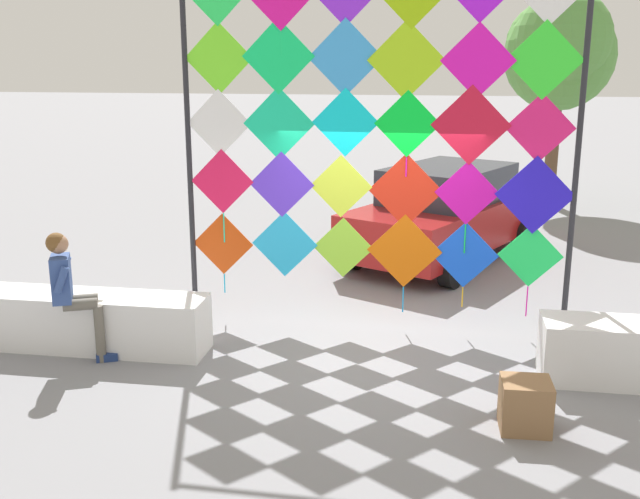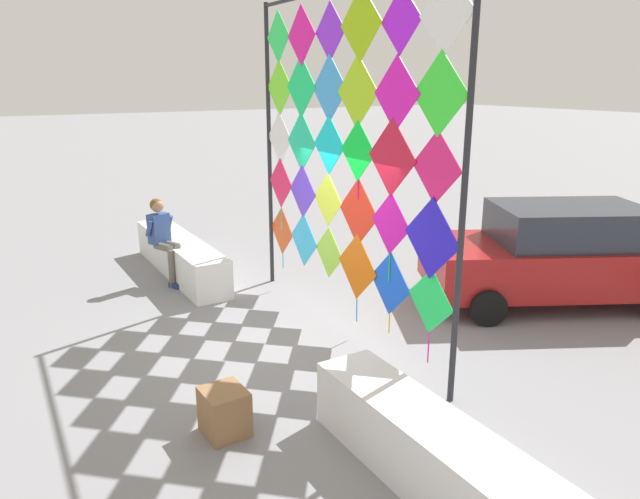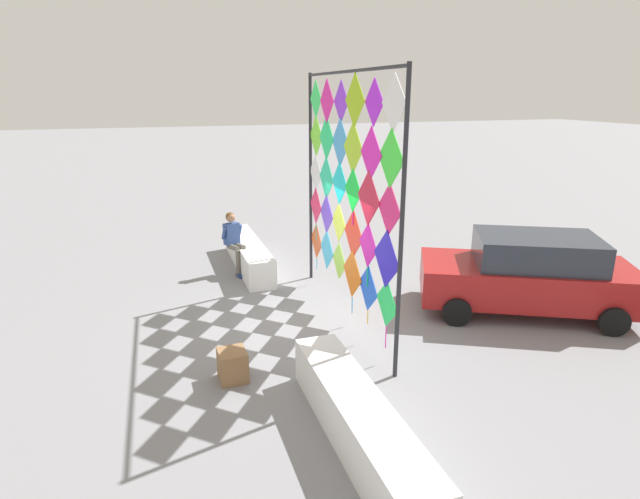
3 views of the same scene
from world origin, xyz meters
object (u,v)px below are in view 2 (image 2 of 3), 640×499
(kite_display_rack, at_px, (343,142))
(seated_vendor, at_px, (163,234))
(parked_car, at_px, (560,254))
(cardboard_box_large, at_px, (224,412))

(kite_display_rack, xyz_separation_m, seated_vendor, (-3.23, -1.62, -1.79))
(kite_display_rack, height_order, parked_car, kite_display_rack)
(cardboard_box_large, bearing_deg, parked_car, 97.28)
(cardboard_box_large, bearing_deg, kite_display_rack, 123.86)
(seated_vendor, xyz_separation_m, parked_car, (4.11, 5.20, -0.09))
(kite_display_rack, bearing_deg, cardboard_box_large, -56.14)
(parked_car, bearing_deg, cardboard_box_large, -82.72)
(seated_vendor, bearing_deg, kite_display_rack, 26.70)
(seated_vendor, height_order, parked_car, parked_car)
(kite_display_rack, height_order, seated_vendor, kite_display_rack)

